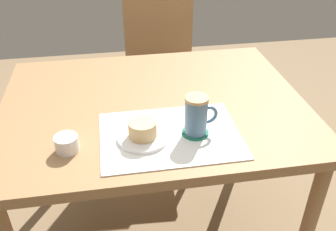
# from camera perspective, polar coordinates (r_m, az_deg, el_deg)

# --- Properties ---
(dining_table) EXTENTS (1.08, 0.83, 0.74)m
(dining_table) POSITION_cam_1_polar(r_m,az_deg,el_deg) (1.39, -2.16, -0.83)
(dining_table) COLOR #997047
(dining_table) RESTS_ON ground_plane
(wooden_chair) EXTENTS (0.45, 0.45, 0.94)m
(wooden_chair) POSITION_cam_1_polar(r_m,az_deg,el_deg) (2.13, -1.18, 7.49)
(wooden_chair) COLOR #997047
(wooden_chair) RESTS_ON ground_plane
(placemat) EXTENTS (0.43, 0.32, 0.00)m
(placemat) POSITION_cam_1_polar(r_m,az_deg,el_deg) (1.17, 0.32, -3.02)
(placemat) COLOR white
(placemat) RESTS_ON dining_table
(pastry_plate) EXTENTS (0.16, 0.16, 0.01)m
(pastry_plate) POSITION_cam_1_polar(r_m,az_deg,el_deg) (1.15, -3.84, -3.35)
(pastry_plate) COLOR white
(pastry_plate) RESTS_ON placemat
(pastry) EXTENTS (0.09, 0.09, 0.05)m
(pastry) POSITION_cam_1_polar(r_m,az_deg,el_deg) (1.13, -3.90, -2.05)
(pastry) COLOR #E5BC7F
(pastry) RESTS_ON pastry_plate
(coffee_coaster) EXTENTS (0.08, 0.08, 0.00)m
(coffee_coaster) POSITION_cam_1_polar(r_m,az_deg,el_deg) (1.18, 4.16, -2.61)
(coffee_coaster) COLOR #196B4C
(coffee_coaster) RESTS_ON placemat
(coffee_mug) EXTENTS (0.10, 0.07, 0.13)m
(coffee_mug) POSITION_cam_1_polar(r_m,az_deg,el_deg) (1.14, 4.41, 0.08)
(coffee_mug) COLOR slate
(coffee_mug) RESTS_ON coffee_coaster
(sugar_bowl) EXTENTS (0.07, 0.07, 0.05)m
(sugar_bowl) POSITION_cam_1_polar(r_m,az_deg,el_deg) (1.14, -15.18, -4.17)
(sugar_bowl) COLOR white
(sugar_bowl) RESTS_ON dining_table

